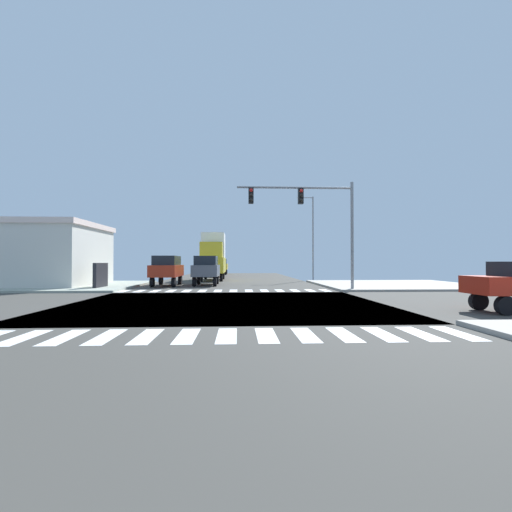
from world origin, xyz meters
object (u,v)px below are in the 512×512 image
bank_building (1,255)px  suv_nearside_1 (167,268)px  suv_leading_4 (206,268)px  pickup_trailing_1 (221,266)px  traffic_signal_mast (309,210)px  street_lamp (311,231)px  sedan_crossing_1 (218,268)px  box_truck_middle_1 (213,255)px

bank_building → suv_nearside_1: size_ratio=3.46×
bank_building → suv_leading_4: bank_building is taller
pickup_trailing_1 → traffic_signal_mast: bearing=102.7°
suv_nearside_1 → suv_leading_4: 3.10m
street_lamp → suv_leading_4: street_lamp is taller
suv_nearside_1 → sedan_crossing_1: size_ratio=1.07×
street_lamp → suv_leading_4: 13.56m
suv_nearside_1 → box_truck_middle_1: box_truck_middle_1 is taller
street_lamp → bank_building: size_ratio=0.54×
bank_building → suv_nearside_1: 12.52m
sedan_crossing_1 → box_truck_middle_1: box_truck_middle_1 is taller
pickup_trailing_1 → suv_nearside_1: bearing=83.4°
suv_leading_4 → box_truck_middle_1: size_ratio=0.64×
bank_building → sedan_crossing_1: 23.39m
pickup_trailing_1 → box_truck_middle_1: 17.03m
street_lamp → suv_nearside_1: (-13.14, -8.94, -3.75)m
box_truck_middle_1 → bank_building: bearing=30.8°
bank_building → suv_leading_4: 15.54m
suv_nearside_1 → sedan_crossing_1: suv_nearside_1 is taller
bank_building → box_truck_middle_1: bearing=30.8°
sedan_crossing_1 → suv_leading_4: suv_leading_4 is taller
bank_building → sedan_crossing_1: size_ratio=3.71×
traffic_signal_mast → sedan_crossing_1: size_ratio=1.76×
street_lamp → pickup_trailing_1: street_lamp is taller
traffic_signal_mast → pickup_trailing_1: traffic_signal_mast is taller
street_lamp → pickup_trailing_1: size_ratio=1.70×
traffic_signal_mast → street_lamp: (3.03, 14.50, -0.11)m
suv_nearside_1 → bank_building: bearing=1.0°
bank_building → suv_leading_4: (15.47, 0.97, -1.03)m
pickup_trailing_1 → street_lamp: bearing=120.7°
bank_building → suv_nearside_1: bearing=1.0°
bank_building → pickup_trailing_1: bearing=59.5°
box_truck_middle_1 → pickup_trailing_1: bearing=-90.0°
pickup_trailing_1 → bank_building: bearing=59.5°
suv_nearside_1 → pickup_trailing_1: bearing=-96.6°
sedan_crossing_1 → bank_building: bearing=48.5°
suv_nearside_1 → suv_leading_4: bearing=-165.7°
box_truck_middle_1 → suv_nearside_1: bearing=71.6°
sedan_crossing_1 → street_lamp: bearing=140.6°
street_lamp → sedan_crossing_1: (-10.14, 8.34, -4.03)m
traffic_signal_mast → suv_nearside_1: bearing=151.2°
suv_nearside_1 → suv_leading_4: (3.00, 0.76, 0.00)m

